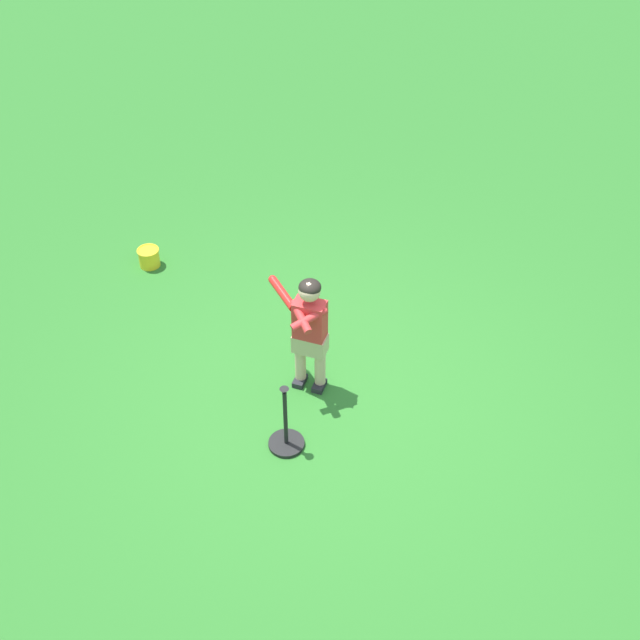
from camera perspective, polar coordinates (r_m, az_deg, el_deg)
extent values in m
plane|color=#2D7528|center=(6.88, 0.78, -5.06)|extent=(40.00, 40.00, 0.00)
cube|color=#232328|center=(6.91, -0.05, -4.50)|extent=(0.10, 0.16, 0.05)
cylinder|color=#DBB28E|center=(6.79, 0.01, -3.29)|extent=(0.09, 0.09, 0.34)
cube|color=#232328|center=(6.95, -1.38, -4.16)|extent=(0.10, 0.16, 0.05)
cylinder|color=#DBB28E|center=(6.83, -1.34, -2.96)|extent=(0.09, 0.09, 0.34)
cube|color=#C6B284|center=(6.63, -0.69, -1.59)|extent=(0.28, 0.17, 0.16)
cube|color=red|center=(6.47, -0.70, 0.04)|extent=(0.26, 0.17, 0.34)
sphere|color=#DBB28E|center=(6.28, -0.73, 1.99)|extent=(0.17, 0.17, 0.17)
ellipsoid|color=black|center=(6.27, -0.70, 2.25)|extent=(0.19, 0.19, 0.11)
sphere|color=red|center=(6.31, -1.14, -0.14)|extent=(0.04, 0.04, 0.04)
cylinder|color=black|center=(6.36, -1.55, 0.42)|extent=(0.12, 0.12, 0.05)
cylinder|color=red|center=(6.50, -2.56, 1.83)|extent=(0.29, 0.29, 0.11)
sphere|color=red|center=(6.60, -3.26, 2.79)|extent=(0.07, 0.07, 0.07)
cylinder|color=red|center=(6.32, -0.74, 0.08)|extent=(0.27, 0.25, 0.14)
cylinder|color=red|center=(6.34, -1.32, 0.21)|extent=(0.25, 0.28, 0.14)
sphere|color=red|center=(7.55, -0.24, 0.59)|extent=(0.10, 0.10, 0.10)
cylinder|color=black|center=(6.51, -2.30, -8.42)|extent=(0.28, 0.28, 0.03)
cylinder|color=black|center=(6.29, -2.38, -6.71)|extent=(0.03, 0.03, 0.55)
cone|color=black|center=(6.07, -2.45, -4.85)|extent=(0.07, 0.07, 0.04)
cylinder|color=yellow|center=(8.28, -11.59, 4.19)|extent=(0.20, 0.20, 0.18)
torus|color=yellow|center=(8.23, -11.67, 4.69)|extent=(0.22, 0.22, 0.02)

